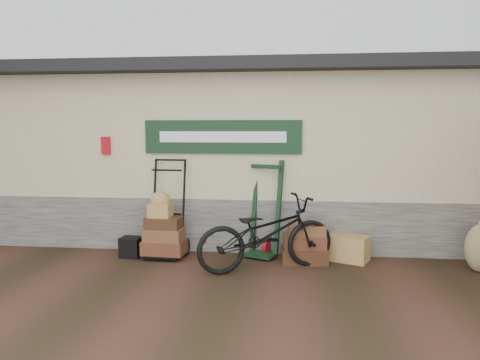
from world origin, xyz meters
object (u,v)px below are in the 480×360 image
black_trunk (131,247)px  bicycle (266,229)px  suitcase_stack (304,243)px  green_barrow (265,209)px  wicker_hamper (348,248)px  porter_trolley (167,207)px

black_trunk → bicycle: size_ratio=0.15×
suitcase_stack → black_trunk: 2.80m
green_barrow → bicycle: bearing=-62.1°
green_barrow → black_trunk: green_barrow is taller
green_barrow → wicker_hamper: size_ratio=2.56×
green_barrow → bicycle: 0.80m
green_barrow → suitcase_stack: bearing=-4.0°
wicker_hamper → bicycle: size_ratio=0.29×
suitcase_stack → wicker_hamper: bearing=15.1°
suitcase_stack → wicker_hamper: (0.69, 0.19, -0.11)m
wicker_hamper → green_barrow: bearing=174.0°
black_trunk → porter_trolley: bearing=15.8°
suitcase_stack → bicycle: bicycle is taller
porter_trolley → black_trunk: (-0.57, -0.16, -0.65)m
porter_trolley → suitcase_stack: porter_trolley is taller
suitcase_stack → wicker_hamper: size_ratio=1.14×
porter_trolley → wicker_hamper: size_ratio=2.64×
porter_trolley → wicker_hamper: (2.92, 0.02, -0.61)m
wicker_hamper → bicycle: bearing=-153.2°
green_barrow → black_trunk: size_ratio=4.81×
porter_trolley → bicycle: porter_trolley is taller
black_trunk → green_barrow: bearing=8.4°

